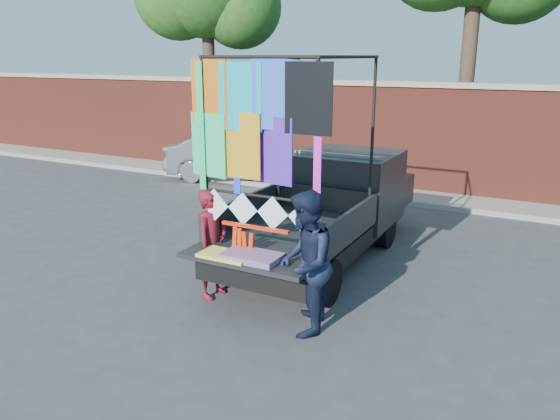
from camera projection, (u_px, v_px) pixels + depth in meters
The scene contains 8 objects.
ground at pixel (263, 302), 7.31m from camera, with size 90.00×90.00×0.00m, color #38383A.
brick_wall at pixel (409, 137), 12.90m from camera, with size 30.00×0.45×2.61m.
curb at pixel (397, 195), 12.65m from camera, with size 30.00×1.20×0.12m, color gray.
pickup_truck at pixel (333, 204), 9.08m from camera, with size 2.02×5.07×3.19m.
sedan at pixel (241, 157), 14.26m from camera, with size 1.35×3.87×1.28m, color #B3B6BB.
woman at pixel (212, 244), 7.32m from camera, with size 0.55×0.36×1.50m, color maroon.
man at pixel (305, 263), 6.33m from camera, with size 0.84×0.65×1.72m, color #141B33.
streamer_bundle at pixel (247, 241), 6.82m from camera, with size 0.93×0.06×0.64m.
Camera 1 is at (3.33, -5.82, 3.18)m, focal length 35.00 mm.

